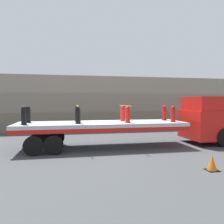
{
  "coord_description": "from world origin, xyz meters",
  "views": [
    {
      "loc": [
        -1.73,
        -11.66,
        2.48
      ],
      "look_at": [
        0.56,
        0.0,
        1.93
      ],
      "focal_mm": 35.0,
      "sensor_mm": 36.0,
      "label": 1
    }
  ],
  "objects": [
    {
      "name": "fire_hydrant_red_near_3",
      "position": [
        3.88,
        -0.56,
        1.81
      ],
      "size": [
        0.3,
        0.44,
        0.89
      ],
      "color": "red",
      "rests_on": "flatbed_trailer"
    },
    {
      "name": "fire_hydrant_red_far_2",
      "position": [
        1.29,
        0.56,
        1.81
      ],
      "size": [
        0.3,
        0.44,
        0.89
      ],
      "color": "red",
      "rests_on": "flatbed_trailer"
    },
    {
      "name": "fire_hydrant_black_near_0",
      "position": [
        -3.88,
        -0.56,
        1.81
      ],
      "size": [
        0.3,
        0.44,
        0.89
      ],
      "color": "black",
      "rests_on": "flatbed_trailer"
    },
    {
      "name": "fire_hydrant_black_near_1",
      "position": [
        -1.29,
        -0.56,
        1.81
      ],
      "size": [
        0.3,
        0.44,
        0.89
      ],
      "color": "black",
      "rests_on": "flatbed_trailer"
    },
    {
      "name": "ground_plane",
      "position": [
        0.0,
        0.0,
        0.0
      ],
      "size": [
        120.0,
        120.0,
        0.0
      ],
      "primitive_type": "plane",
      "color": "#3F4244"
    },
    {
      "name": "cargo_strap_rear",
      "position": [
        -1.29,
        0.0,
        2.27
      ],
      "size": [
        0.05,
        2.77,
        0.01
      ],
      "color": "yellow",
      "rests_on": "fire_hydrant_black_near_1"
    },
    {
      "name": "truck_cab",
      "position": [
        6.32,
        0.0,
        1.39
      ],
      "size": [
        2.3,
        2.64,
        2.78
      ],
      "color": "red",
      "rests_on": "ground_plane"
    },
    {
      "name": "fire_hydrant_black_far_0",
      "position": [
        -3.88,
        0.56,
        1.81
      ],
      "size": [
        0.3,
        0.44,
        0.89
      ],
      "color": "black",
      "rests_on": "flatbed_trailer"
    },
    {
      "name": "traffic_cone",
      "position": [
        3.32,
        -4.73,
        0.27
      ],
      "size": [
        0.43,
        0.43,
        0.56
      ],
      "color": "black",
      "rests_on": "ground_plane"
    },
    {
      "name": "rock_cliff",
      "position": [
        0.0,
        8.53,
        2.37
      ],
      "size": [
        60.0,
        3.3,
        4.74
      ],
      "color": "#706656",
      "rests_on": "ground_plane"
    },
    {
      "name": "fire_hydrant_red_far_3",
      "position": [
        3.88,
        0.56,
        1.81
      ],
      "size": [
        0.3,
        0.44,
        0.89
      ],
      "color": "red",
      "rests_on": "flatbed_trailer"
    },
    {
      "name": "fire_hydrant_red_near_2",
      "position": [
        1.29,
        -0.56,
        1.81
      ],
      "size": [
        0.3,
        0.44,
        0.89
      ],
      "color": "red",
      "rests_on": "flatbed_trailer"
    },
    {
      "name": "fire_hydrant_black_far_1",
      "position": [
        -1.29,
        0.56,
        1.81
      ],
      "size": [
        0.3,
        0.44,
        0.89
      ],
      "color": "black",
      "rests_on": "flatbed_trailer"
    },
    {
      "name": "flatbed_trailer",
      "position": [
        -0.53,
        0.0,
        1.13
      ],
      "size": [
        8.96,
        2.66,
        1.38
      ],
      "color": "#B2B2B7",
      "rests_on": "ground_plane"
    },
    {
      "name": "cargo_strap_middle",
      "position": [
        1.29,
        0.0,
        2.27
      ],
      "size": [
        0.05,
        2.77,
        0.01
      ],
      "color": "yellow",
      "rests_on": "fire_hydrant_red_near_2"
    }
  ]
}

